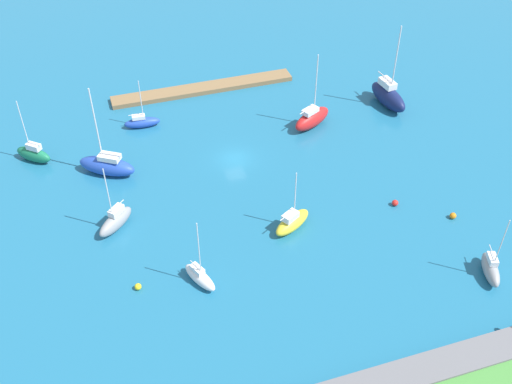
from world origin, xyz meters
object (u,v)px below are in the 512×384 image
Objects in this scene: sailboat_red_east_end at (312,118)px; sailboat_gray_far_north at (491,269)px; pier_dock at (203,88)px; sailboat_navy_far_south at (388,96)px; sailboat_blue_mid_basin at (107,165)px; sailboat_gray_near_pier at (116,221)px; sailboat_yellow_inner_mooring at (292,222)px; mooring_buoy_red at (395,203)px; sailboat_green_off_beacon at (34,154)px; mooring_buoy_yellow at (138,287)px; sailboat_blue_lone_north at (142,122)px; mooring_buoy_orange at (453,216)px; sailboat_white_by_breakwater at (200,277)px.

sailboat_gray_far_north is (-7.18, 31.21, -0.35)m from sailboat_red_east_end.
sailboat_navy_far_south reaches higher than pier_dock.
sailboat_gray_near_pier is at bearing 120.74° from sailboat_blue_mid_basin.
sailboat_yellow_inner_mooring is 12.88m from mooring_buoy_red.
sailboat_green_off_beacon reaches higher than mooring_buoy_yellow.
pier_dock is at bearing 102.57° from sailboat_red_east_end.
sailboat_blue_lone_north is (34.76, -5.29, -0.78)m from sailboat_navy_far_south.
sailboat_red_east_end is 1.50× the size of sailboat_blue_lone_north.
mooring_buoy_orange is at bearing -16.14° from sailboat_navy_far_south.
sailboat_gray_near_pier reaches higher than mooring_buoy_red.
mooring_buoy_orange is at bearing -169.26° from sailboat_green_off_beacon.
mooring_buoy_red is at bearing -142.89° from sailboat_gray_far_north.
sailboat_yellow_inner_mooring is 21.26m from sailboat_gray_far_north.
sailboat_white_by_breakwater is at bearing 160.59° from sailboat_green_off_beacon.
sailboat_gray_far_north reaches higher than sailboat_yellow_inner_mooring.
sailboat_navy_far_south is at bearing -141.96° from sailboat_blue_mid_basin.
sailboat_red_east_end is at bearing 112.19° from sailboat_white_by_breakwater.
mooring_buoy_red is (-12.87, 0.06, -0.61)m from sailboat_yellow_inner_mooring.
mooring_buoy_red is at bearing -31.41° from sailboat_navy_far_south.
pier_dock is at bearing 63.69° from sailboat_yellow_inner_mooring.
sailboat_blue_mid_basin is 1.12× the size of sailboat_red_east_end.
sailboat_red_east_end is 1.35× the size of sailboat_gray_far_north.
mooring_buoy_red is (4.06, -12.81, -0.61)m from sailboat_gray_far_north.
sailboat_green_off_beacon is at bearing -70.45° from mooring_buoy_yellow.
mooring_buoy_red is at bearing 114.87° from pier_dock.
sailboat_red_east_end is 31.44m from sailboat_white_by_breakwater.
sailboat_gray_near_pier reaches higher than pier_dock.
mooring_buoy_yellow is (-0.45, 19.97, -0.93)m from sailboat_blue_mid_basin.
sailboat_blue_mid_basin is 28.18m from sailboat_red_east_end.
sailboat_red_east_end is at bearing -147.52° from sailboat_gray_far_north.
sailboat_navy_far_south reaches higher than sailboat_gray_far_north.
sailboat_gray_far_north is at bearing -67.37° from sailboat_yellow_inner_mooring.
sailboat_green_off_beacon is 27.07m from mooring_buoy_yellow.
sailboat_yellow_inner_mooring is at bearing -107.72° from sailboat_gray_far_north.
sailboat_navy_far_south is at bearing -149.44° from mooring_buoy_yellow.
pier_dock is 38.17m from sailboat_white_by_breakwater.
sailboat_blue_mid_basin is at bearing -110.11° from sailboat_gray_far_north.
mooring_buoy_orange is at bearing 119.10° from pier_dock.
sailboat_blue_mid_basin is 24.60m from sailboat_yellow_inner_mooring.
pier_dock is at bearing -165.59° from sailboat_gray_near_pier.
mooring_buoy_orange reaches higher than mooring_buoy_yellow.
sailboat_blue_mid_basin is 1.37× the size of sailboat_green_off_beacon.
sailboat_gray_near_pier is at bearing -102.84° from sailboat_blue_lone_north.
mooring_buoy_yellow is (40.13, 23.70, -1.23)m from sailboat_navy_far_south.
mooring_buoy_red is at bearing -37.47° from mooring_buoy_orange.
sailboat_yellow_inner_mooring is 11.03× the size of mooring_buoy_yellow.
pier_dock is 49.07m from sailboat_gray_far_north.
sailboat_green_off_beacon reaches higher than mooring_buoy_orange.
sailboat_white_by_breakwater reaches higher than mooring_buoy_red.
sailboat_yellow_inner_mooring is at bearing 118.62° from sailboat_gray_near_pier.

